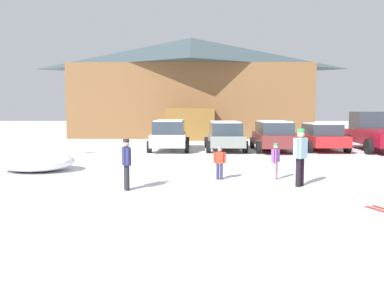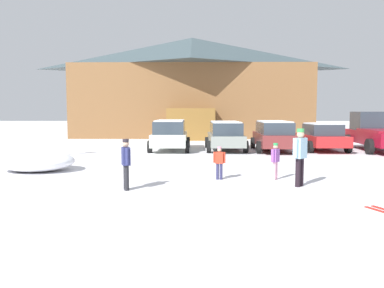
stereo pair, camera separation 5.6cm
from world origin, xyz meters
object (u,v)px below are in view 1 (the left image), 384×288
at_px(ski_lodge, 191,86).
at_px(skier_child_in_purple_jacket, 276,159).
at_px(skier_child_in_red_jacket, 220,161).
at_px(parked_maroon_van, 273,135).
at_px(pickup_truck, 375,133).
at_px(parked_red_sedan, 321,136).
at_px(parked_white_suv, 170,134).
at_px(parked_grey_wagon, 225,135).
at_px(skier_adult_in_blue_parka, 300,154).
at_px(skier_teen_in_navy_coat, 126,161).
at_px(plowed_snow_pile, 36,161).

bearing_deg(ski_lodge, skier_child_in_purple_jacket, -82.43).
height_order(ski_lodge, skier_child_in_red_jacket, ski_lodge).
xyz_separation_m(parked_maroon_van, pickup_truck, (5.72, 0.28, 0.10)).
bearing_deg(parked_red_sedan, pickup_truck, 2.16).
xyz_separation_m(parked_white_suv, pickup_truck, (11.42, -0.07, 0.09)).
relative_size(parked_grey_wagon, parked_maroon_van, 0.98).
relative_size(parked_white_suv, skier_child_in_purple_jacket, 3.97).
relative_size(parked_white_suv, skier_adult_in_blue_parka, 2.77).
bearing_deg(skier_adult_in_blue_parka, parked_maroon_van, 82.87).
xyz_separation_m(skier_child_in_purple_jacket, skier_teen_in_navy_coat, (-4.41, -1.62, 0.14)).
height_order(parked_red_sedan, plowed_snow_pile, parked_red_sedan).
xyz_separation_m(parked_grey_wagon, parked_red_sedan, (5.29, -0.17, -0.09)).
relative_size(parked_maroon_van, skier_teen_in_navy_coat, 3.37).
relative_size(parked_red_sedan, skier_child_in_red_jacket, 3.91).
bearing_deg(parked_white_suv, plowed_snow_pile, -119.92).
bearing_deg(plowed_snow_pile, skier_child_in_red_jacket, -13.91).
bearing_deg(skier_teen_in_navy_coat, parked_grey_wagon, 71.94).
xyz_separation_m(parked_red_sedan, skier_adult_in_blue_parka, (-3.90, -9.98, 0.16)).
bearing_deg(pickup_truck, skier_child_in_purple_jacket, -129.39).
distance_m(parked_white_suv, skier_child_in_red_jacket, 9.37).
distance_m(parked_maroon_van, pickup_truck, 5.73).
bearing_deg(skier_adult_in_blue_parka, parked_white_suv, 113.76).
height_order(ski_lodge, skier_teen_in_navy_coat, ski_lodge).
height_order(parked_white_suv, parked_grey_wagon, parked_white_suv).
xyz_separation_m(parked_white_suv, parked_grey_wagon, (3.08, -0.01, -0.03)).
height_order(parked_maroon_van, skier_teen_in_navy_coat, parked_maroon_van).
bearing_deg(parked_white_suv, skier_adult_in_blue_parka, -66.24).
relative_size(ski_lodge, parked_white_suv, 4.36).
height_order(parked_red_sedan, skier_child_in_red_jacket, parked_red_sedan).
bearing_deg(parked_grey_wagon, skier_teen_in_navy_coat, -108.06).
bearing_deg(ski_lodge, skier_child_in_red_jacket, -86.91).
bearing_deg(pickup_truck, plowed_snow_pile, -154.77).
bearing_deg(parked_grey_wagon, skier_child_in_purple_jacket, -84.27).
bearing_deg(skier_teen_in_navy_coat, skier_child_in_purple_jacket, 20.12).
distance_m(parked_grey_wagon, parked_maroon_van, 2.64).
height_order(parked_white_suv, parked_red_sedan, parked_white_suv).
relative_size(ski_lodge, skier_child_in_purple_jacket, 17.30).
height_order(parked_red_sedan, skier_child_in_purple_jacket, parked_red_sedan).
bearing_deg(plowed_snow_pile, pickup_truck, 25.23).
distance_m(parked_maroon_van, skier_child_in_purple_jacket, 8.93).
bearing_deg(skier_teen_in_navy_coat, parked_red_sedan, 50.20).
bearing_deg(skier_child_in_purple_jacket, skier_teen_in_navy_coat, -159.88).
bearing_deg(parked_grey_wagon, parked_maroon_van, -7.37).
bearing_deg(pickup_truck, parked_red_sedan, -177.84).
xyz_separation_m(parked_white_suv, parked_maroon_van, (5.70, -0.35, -0.02)).
bearing_deg(skier_child_in_purple_jacket, parked_maroon_van, 78.97).
height_order(parked_white_suv, skier_child_in_red_jacket, parked_white_suv).
height_order(parked_maroon_van, skier_child_in_red_jacket, parked_maroon_van).
bearing_deg(skier_child_in_purple_jacket, parked_grey_wagon, 95.73).
bearing_deg(parked_white_suv, parked_grey_wagon, -0.22).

